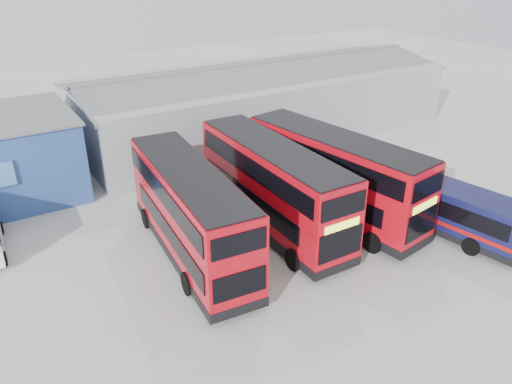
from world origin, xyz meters
name	(u,v)px	position (x,y,z in m)	size (l,w,h in m)	color
ground_plane	(340,276)	(0.00, 0.00, 0.00)	(120.00, 120.00, 0.00)	#A5A5A0
maintenance_shed	(261,101)	(8.00, 20.00, 2.60)	(30.50, 12.00, 5.89)	#9AA0A8
double_decker_left	(191,215)	(-5.29, 5.33, 2.40)	(3.65, 11.56, 4.81)	#B70A16
double_decker_centre	(273,188)	(-0.25, 5.63, 2.44)	(3.06, 11.65, 4.91)	#B70A16
double_decker_right	(334,177)	(3.47, 4.98, 2.47)	(4.58, 11.98, 4.96)	#B70A16
single_decker_blue	(435,205)	(7.47, 0.97, 1.37)	(4.19, 10.42, 2.76)	#0E153E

